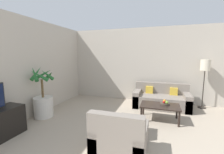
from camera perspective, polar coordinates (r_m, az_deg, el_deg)
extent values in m
cube|color=#BCB2A3|center=(5.67, 20.06, 4.19)|extent=(8.73, 0.06, 2.70)
cube|color=#BCB2A3|center=(4.16, -36.66, 1.83)|extent=(0.06, 8.06, 2.70)
cylinder|color=beige|center=(4.65, -24.61, -10.32)|extent=(0.51, 0.51, 0.56)
cylinder|color=brown|center=(4.52, -25.00, -3.96)|extent=(0.06, 0.06, 0.50)
cone|color=#23662D|center=(4.33, -23.44, 0.79)|extent=(0.10, 0.44, 0.35)
cone|color=#23662D|center=(4.53, -22.71, 0.69)|extent=(0.45, 0.32, 0.29)
cone|color=#23662D|center=(4.66, -24.72, 0.96)|extent=(0.45, 0.32, 0.32)
cone|color=#23662D|center=(4.58, -26.91, 1.22)|extent=(0.10, 0.42, 0.39)
cone|color=#23662D|center=(4.41, -27.42, 1.03)|extent=(0.40, 0.29, 0.40)
cone|color=#23662D|center=(4.27, -25.89, 0.45)|extent=(0.44, 0.31, 0.34)
cube|color=gray|center=(5.22, 18.10, -8.87)|extent=(1.74, 0.83, 0.40)
cube|color=gray|center=(5.45, 18.27, -4.00)|extent=(1.74, 0.16, 0.37)
cube|color=gray|center=(5.25, 9.62, -7.80)|extent=(0.20, 0.83, 0.52)
cube|color=gray|center=(5.27, 26.62, -8.50)|extent=(0.20, 0.83, 0.52)
cube|color=gold|center=(5.36, 14.04, -4.73)|extent=(0.24, 0.12, 0.24)
cube|color=gold|center=(5.37, 22.44, -5.08)|extent=(0.24, 0.12, 0.24)
cylinder|color=#2D2823|center=(5.79, 30.98, -9.92)|extent=(0.24, 0.24, 0.03)
cylinder|color=#2D2823|center=(5.64, 31.43, -3.96)|extent=(0.03, 0.03, 1.20)
cylinder|color=beige|center=(5.55, 32.02, 3.90)|extent=(0.29, 0.29, 0.35)
cylinder|color=black|center=(4.02, 11.08, -13.92)|extent=(0.05, 0.05, 0.38)
cylinder|color=black|center=(4.03, 24.20, -14.46)|extent=(0.05, 0.05, 0.38)
cylinder|color=black|center=(4.50, 11.89, -11.51)|extent=(0.05, 0.05, 0.38)
cylinder|color=black|center=(4.51, 23.49, -12.00)|extent=(0.05, 0.05, 0.38)
cube|color=black|center=(4.17, 17.78, -10.34)|extent=(0.98, 0.61, 0.03)
cylinder|color=#42382D|center=(4.24, 19.43, -9.63)|extent=(0.24, 0.24, 0.04)
sphere|color=red|center=(4.21, 19.14, -8.98)|extent=(0.06, 0.06, 0.06)
sphere|color=olive|center=(4.18, 20.15, -9.06)|extent=(0.08, 0.08, 0.08)
sphere|color=orange|center=(4.28, 19.35, -8.60)|extent=(0.08, 0.08, 0.08)
cube|color=gray|center=(2.79, 3.24, -23.76)|extent=(0.86, 0.77, 0.44)
cube|color=gray|center=(2.32, 1.32, -18.69)|extent=(0.86, 0.16, 0.41)
cube|color=gray|center=(2.86, -4.12, -21.74)|extent=(0.16, 0.77, 0.54)
cube|color=gray|center=(2.71, 11.14, -23.71)|extent=(0.16, 0.77, 0.54)
cube|color=gray|center=(3.44, 7.25, -17.96)|extent=(0.54, 0.48, 0.37)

